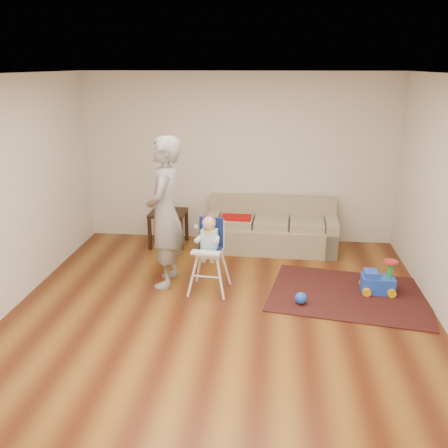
# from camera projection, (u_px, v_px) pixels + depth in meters

# --- Properties ---
(ground) EXTENTS (5.50, 5.50, 0.00)m
(ground) POSITION_uv_depth(u_px,v_px,m) (221.00, 316.00, 5.80)
(ground) COLOR #4E1F0D
(ground) RESTS_ON ground
(room_envelope) EXTENTS (5.04, 5.52, 2.72)m
(room_envelope) POSITION_uv_depth(u_px,v_px,m) (225.00, 148.00, 5.72)
(room_envelope) COLOR silver
(room_envelope) RESTS_ON ground
(sofa) EXTENTS (2.05, 0.90, 0.78)m
(sofa) POSITION_uv_depth(u_px,v_px,m) (271.00, 225.00, 7.81)
(sofa) COLOR gray
(sofa) RESTS_ON ground
(side_table) EXTENTS (0.56, 0.56, 0.56)m
(side_table) POSITION_uv_depth(u_px,v_px,m) (169.00, 228.00, 8.01)
(side_table) COLOR black
(side_table) RESTS_ON ground
(area_rug) EXTENTS (2.17, 1.77, 0.02)m
(area_rug) POSITION_uv_depth(u_px,v_px,m) (349.00, 294.00, 6.33)
(area_rug) COLOR black
(area_rug) RESTS_ON ground
(ride_on_toy) EXTENTS (0.40, 0.29, 0.44)m
(ride_on_toy) POSITION_uv_depth(u_px,v_px,m) (379.00, 276.00, 6.31)
(ride_on_toy) COLOR blue
(ride_on_toy) RESTS_ON area_rug
(toy_ball) EXTENTS (0.15, 0.15, 0.15)m
(toy_ball) POSITION_uv_depth(u_px,v_px,m) (301.00, 298.00, 6.05)
(toy_ball) COLOR blue
(toy_ball) RESTS_ON area_rug
(high_chair) EXTENTS (0.50, 0.50, 1.01)m
(high_chair) POSITION_uv_depth(u_px,v_px,m) (209.00, 255.00, 6.32)
(high_chair) COLOR white
(high_chair) RESTS_ON ground
(adult) EXTENTS (0.47, 0.72, 1.96)m
(adult) POSITION_uv_depth(u_px,v_px,m) (165.00, 213.00, 6.37)
(adult) COLOR gray
(adult) RESTS_ON ground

